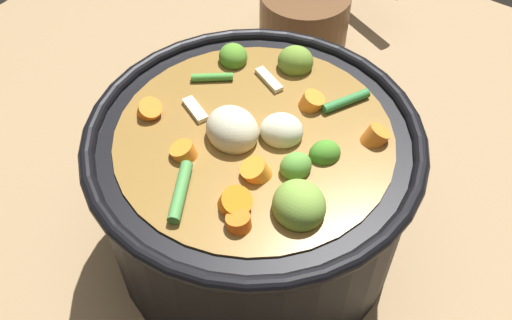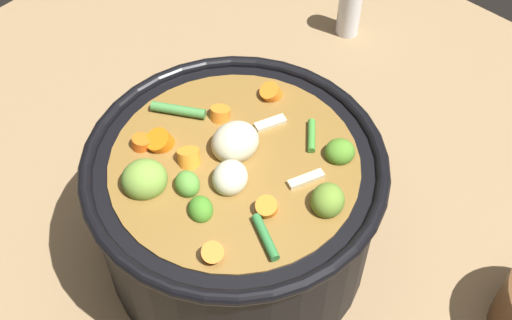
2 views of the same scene
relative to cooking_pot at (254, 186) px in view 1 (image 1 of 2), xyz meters
name	(u,v)px [view 1 (image 1 of 2)]	position (x,y,z in m)	size (l,w,h in m)	color
ground_plane	(254,234)	(0.00, 0.00, -0.08)	(1.10, 1.10, 0.00)	#8C704C
cooking_pot	(254,186)	(0.00, 0.00, 0.00)	(0.29, 0.29, 0.18)	black
small_saucepan	(306,16)	(0.14, -0.30, -0.04)	(0.16, 0.20, 0.08)	brown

